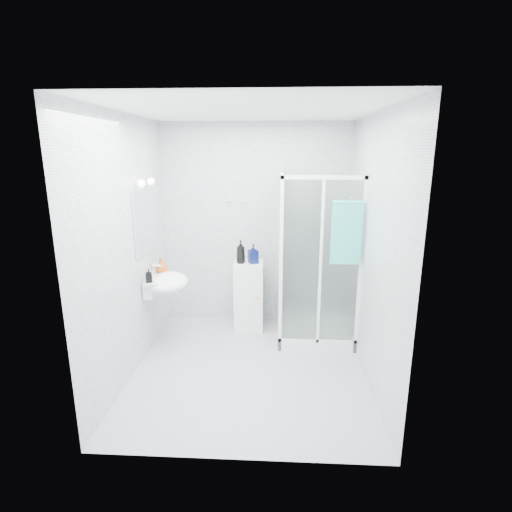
# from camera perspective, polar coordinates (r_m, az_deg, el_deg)

# --- Properties ---
(room) EXTENTS (2.40, 2.60, 2.60)m
(room) POSITION_cam_1_polar(r_m,az_deg,el_deg) (3.92, -1.01, 0.84)
(room) COLOR silver
(room) RESTS_ON ground
(shower_enclosure) EXTENTS (0.90, 0.95, 2.00)m
(shower_enclosure) POSITION_cam_1_polar(r_m,az_deg,el_deg) (4.92, 7.54, -6.81)
(shower_enclosure) COLOR white
(shower_enclosure) RESTS_ON ground
(wall_basin) EXTENTS (0.46, 0.56, 0.35)m
(wall_basin) POSITION_cam_1_polar(r_m,az_deg,el_deg) (4.66, -12.79, -3.72)
(wall_basin) COLOR white
(wall_basin) RESTS_ON ground
(mirror) EXTENTS (0.02, 0.60, 0.70)m
(mirror) POSITION_cam_1_polar(r_m,az_deg,el_deg) (4.55, -15.71, 4.80)
(mirror) COLOR white
(mirror) RESTS_ON room
(vanity_lights) EXTENTS (0.10, 0.40, 0.08)m
(vanity_lights) POSITION_cam_1_polar(r_m,az_deg,el_deg) (4.48, -15.48, 10.10)
(vanity_lights) COLOR silver
(vanity_lights) RESTS_ON room
(wall_hooks) EXTENTS (0.23, 0.06, 0.03)m
(wall_hooks) POSITION_cam_1_polar(r_m,az_deg,el_deg) (5.12, -2.83, 7.73)
(wall_hooks) COLOR silver
(wall_hooks) RESTS_ON room
(storage_cabinet) EXTENTS (0.38, 0.40, 0.89)m
(storage_cabinet) POSITION_cam_1_polar(r_m,az_deg,el_deg) (5.15, -1.06, -5.70)
(storage_cabinet) COLOR white
(storage_cabinet) RESTS_ON ground
(hand_towel) EXTENTS (0.32, 0.05, 0.68)m
(hand_towel) POSITION_cam_1_polar(r_m,az_deg,el_deg) (4.30, 12.80, 3.47)
(hand_towel) COLOR #31BBA5
(hand_towel) RESTS_ON shower_enclosure
(shampoo_bottle_a) EXTENTS (0.15, 0.15, 0.29)m
(shampoo_bottle_a) POSITION_cam_1_polar(r_m,az_deg,el_deg) (4.95, -2.20, 0.61)
(shampoo_bottle_a) COLOR black
(shampoo_bottle_a) RESTS_ON storage_cabinet
(shampoo_bottle_b) EXTENTS (0.15, 0.15, 0.24)m
(shampoo_bottle_b) POSITION_cam_1_polar(r_m,az_deg,el_deg) (4.95, -0.41, 0.34)
(shampoo_bottle_b) COLOR #0C154B
(shampoo_bottle_b) RESTS_ON storage_cabinet
(soap_dispenser_orange) EXTENTS (0.17, 0.17, 0.18)m
(soap_dispenser_orange) POSITION_cam_1_polar(r_m,az_deg,el_deg) (4.76, -13.40, -1.41)
(soap_dispenser_orange) COLOR #AF4114
(soap_dispenser_orange) RESTS_ON wall_basin
(soap_dispenser_black) EXTENTS (0.09, 0.09, 0.15)m
(soap_dispenser_black) POSITION_cam_1_polar(r_m,az_deg,el_deg) (4.48, -15.07, -2.69)
(soap_dispenser_black) COLOR black
(soap_dispenser_black) RESTS_ON wall_basin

